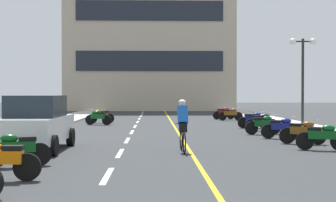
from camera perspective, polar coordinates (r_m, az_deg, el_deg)
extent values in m
plane|color=#2D3033|center=(25.69, 0.31, -3.28)|extent=(140.00, 140.00, 0.00)
cube|color=#B7B2A8|center=(29.34, -14.13, -2.67)|extent=(2.40, 72.00, 0.12)
cube|color=#B7B2A8|center=(29.79, 14.08, -2.62)|extent=(2.40, 72.00, 0.12)
cube|color=silver|center=(10.82, -7.49, -9.09)|extent=(0.14, 2.20, 0.01)
cube|color=silver|center=(14.76, -5.94, -6.40)|extent=(0.14, 2.20, 0.01)
cube|color=silver|center=(18.73, -5.05, -4.84)|extent=(0.14, 2.20, 0.01)
cube|color=silver|center=(22.70, -4.47, -3.83)|extent=(0.14, 2.20, 0.01)
cube|color=silver|center=(26.69, -4.07, -3.12)|extent=(0.14, 2.20, 0.01)
cube|color=silver|center=(30.68, -3.77, -2.60)|extent=(0.14, 2.20, 0.01)
cube|color=silver|center=(34.67, -3.55, -2.19)|extent=(0.14, 2.20, 0.01)
cube|color=silver|center=(38.66, -3.36, -1.87)|extent=(0.14, 2.20, 0.01)
cube|color=silver|center=(42.66, -3.22, -1.61)|extent=(0.14, 2.20, 0.01)
cube|color=silver|center=(46.65, -3.09, -1.39)|extent=(0.14, 2.20, 0.01)
cube|color=silver|center=(50.65, -2.99, -1.21)|extent=(0.14, 2.20, 0.01)
cube|color=gold|center=(28.69, 0.59, -2.84)|extent=(0.12, 66.00, 0.01)
cube|color=#BCAD93|center=(54.23, -2.23, 8.42)|extent=(18.74, 8.32, 17.93)
cube|color=#1E232D|center=(49.68, -2.26, 4.95)|extent=(15.74, 0.10, 2.15)
cube|color=#1E232D|center=(50.34, -2.27, 11.07)|extent=(15.74, 0.10, 2.15)
cylinder|color=black|center=(26.25, 16.26, 2.22)|extent=(0.14, 0.14, 4.75)
cylinder|color=black|center=(26.40, 16.28, 7.06)|extent=(1.10, 0.08, 0.08)
sphere|color=white|center=(26.23, 15.13, 7.10)|extent=(0.36, 0.36, 0.36)
sphere|color=white|center=(26.57, 17.42, 7.01)|extent=(0.36, 0.36, 0.36)
cylinder|color=black|center=(17.47, -17.40, -4.25)|extent=(0.23, 0.64, 0.64)
cylinder|color=black|center=(17.08, -11.90, -4.35)|extent=(0.23, 0.64, 0.64)
cylinder|color=black|center=(14.35, -13.96, -5.36)|extent=(0.23, 0.64, 0.64)
cube|color=silver|center=(15.87, -15.86, -3.32)|extent=(1.73, 4.21, 0.80)
cube|color=#1E2833|center=(15.83, -15.87, -0.61)|extent=(1.58, 2.21, 0.70)
cylinder|color=black|center=(10.48, -16.94, -7.80)|extent=(0.60, 0.11, 0.60)
cube|color=orange|center=(10.60, -19.85, -6.52)|extent=(0.90, 0.29, 0.28)
cube|color=black|center=(10.51, -18.54, -5.48)|extent=(0.44, 0.25, 0.10)
cylinder|color=black|center=(12.56, -15.54, -6.35)|extent=(0.60, 0.28, 0.60)
cube|color=#0C4C19|center=(12.51, -18.06, -5.38)|extent=(0.94, 0.54, 0.28)
ellipsoid|color=#0C4C19|center=(12.48, -18.99, -4.38)|extent=(0.49, 0.36, 0.22)
cube|color=black|center=(12.50, -16.92, -4.46)|extent=(0.49, 0.36, 0.10)
cylinder|color=black|center=(16.15, 16.49, -4.74)|extent=(0.60, 0.26, 0.60)
cube|color=#0C4C19|center=(16.16, 18.45, -3.96)|extent=(0.94, 0.52, 0.28)
ellipsoid|color=#0C4C19|center=(16.16, 19.16, -3.19)|extent=(0.49, 0.35, 0.22)
cube|color=black|center=(16.13, 17.57, -3.26)|extent=(0.49, 0.35, 0.10)
cylinder|color=black|center=(17.96, 17.99, -4.18)|extent=(0.60, 0.28, 0.60)
cylinder|color=black|center=(17.96, 14.47, -4.17)|extent=(0.60, 0.28, 0.60)
cube|color=brown|center=(17.93, 16.23, -3.47)|extent=(0.94, 0.54, 0.28)
ellipsoid|color=brown|center=(17.92, 16.88, -2.78)|extent=(0.49, 0.36, 0.22)
cube|color=black|center=(17.92, 15.43, -2.83)|extent=(0.49, 0.36, 0.10)
cylinder|color=silver|center=(17.92, 18.00, -2.27)|extent=(0.21, 0.58, 0.03)
cylinder|color=black|center=(20.08, 15.31, -3.63)|extent=(0.60, 0.12, 0.60)
cylinder|color=black|center=(19.82, 12.23, -3.68)|extent=(0.60, 0.12, 0.60)
cube|color=navy|center=(19.93, 13.78, -3.03)|extent=(0.91, 0.31, 0.28)
ellipsoid|color=navy|center=(19.96, 14.34, -2.39)|extent=(0.45, 0.25, 0.22)
cube|color=black|center=(19.86, 13.08, -2.46)|extent=(0.45, 0.25, 0.10)
cylinder|color=silver|center=(20.04, 15.31, -1.92)|extent=(0.05, 0.60, 0.03)
cylinder|color=black|center=(21.97, 12.97, -3.23)|extent=(0.61, 0.17, 0.60)
cylinder|color=black|center=(21.59, 10.25, -3.30)|extent=(0.61, 0.17, 0.60)
cube|color=#0C4C19|center=(21.76, 11.62, -2.69)|extent=(0.93, 0.39, 0.28)
ellipsoid|color=#0C4C19|center=(21.82, 12.12, -2.10)|extent=(0.47, 0.29, 0.22)
cube|color=black|center=(21.66, 11.01, -2.17)|extent=(0.47, 0.29, 0.10)
cylinder|color=silver|center=(21.94, 12.98, -1.67)|extent=(0.10, 0.60, 0.03)
cylinder|color=black|center=(24.14, 12.70, -2.86)|extent=(0.61, 0.15, 0.60)
cylinder|color=black|center=(23.81, 10.19, -2.91)|extent=(0.61, 0.15, 0.60)
cube|color=black|center=(23.95, 11.46, -2.36)|extent=(0.92, 0.35, 0.28)
ellipsoid|color=black|center=(24.00, 11.91, -1.83)|extent=(0.46, 0.27, 0.22)
cube|color=black|center=(23.87, 10.89, -1.89)|extent=(0.46, 0.27, 0.10)
cylinder|color=silver|center=(24.11, 12.71, -1.44)|extent=(0.08, 0.60, 0.03)
cylinder|color=black|center=(25.69, 11.66, -2.63)|extent=(0.60, 0.10, 0.60)
cylinder|color=black|center=(25.46, 9.24, -2.66)|extent=(0.60, 0.10, 0.60)
cube|color=navy|center=(25.56, 10.46, -2.15)|extent=(0.90, 0.28, 0.28)
ellipsoid|color=navy|center=(25.59, 10.90, -1.66)|extent=(0.44, 0.24, 0.22)
cube|color=black|center=(25.49, 9.91, -1.71)|extent=(0.44, 0.24, 0.10)
cylinder|color=silver|center=(25.66, 11.66, -1.29)|extent=(0.03, 0.60, 0.03)
cylinder|color=black|center=(28.29, -9.58, -2.30)|extent=(0.60, 0.29, 0.60)
cylinder|color=black|center=(27.82, -7.54, -2.35)|extent=(0.60, 0.29, 0.60)
cube|color=#0C4C19|center=(28.04, -8.57, -1.88)|extent=(0.94, 0.55, 0.28)
ellipsoid|color=#0C4C19|center=(28.11, -8.94, -1.42)|extent=(0.49, 0.37, 0.22)
cube|color=black|center=(27.92, -8.11, -1.48)|extent=(0.49, 0.37, 0.10)
cylinder|color=silver|center=(28.26, -9.58, -1.09)|extent=(0.22, 0.58, 0.03)
cylinder|color=black|center=(29.64, -9.29, -2.15)|extent=(0.60, 0.28, 0.60)
cylinder|color=black|center=(29.85, -7.21, -2.13)|extent=(0.60, 0.28, 0.60)
cube|color=brown|center=(29.73, -8.25, -1.72)|extent=(0.94, 0.54, 0.28)
ellipsoid|color=brown|center=(29.68, -8.63, -1.30)|extent=(0.49, 0.36, 0.22)
cube|color=black|center=(29.77, -7.78, -1.33)|extent=(0.49, 0.36, 0.10)
cylinder|color=silver|center=(29.61, -9.29, -0.99)|extent=(0.21, 0.58, 0.03)
cylinder|color=black|center=(32.55, 8.67, -1.88)|extent=(0.61, 0.18, 0.60)
cylinder|color=black|center=(32.50, 6.73, -1.88)|extent=(0.61, 0.18, 0.60)
cube|color=brown|center=(32.51, 7.70, -1.49)|extent=(0.93, 0.39, 0.28)
ellipsoid|color=brown|center=(32.51, 8.05, -1.10)|extent=(0.47, 0.29, 0.22)
cube|color=black|center=(32.49, 7.26, -1.14)|extent=(0.47, 0.29, 0.10)
cylinder|color=silver|center=(32.52, 8.67, -0.82)|extent=(0.11, 0.60, 0.03)
cylinder|color=black|center=(34.39, 7.73, -1.73)|extent=(0.61, 0.25, 0.60)
cylinder|color=black|center=(33.96, 6.04, -1.76)|extent=(0.61, 0.25, 0.60)
cube|color=maroon|center=(34.16, 6.89, -1.37)|extent=(0.94, 0.50, 0.28)
ellipsoid|color=maroon|center=(34.24, 7.20, -1.00)|extent=(0.49, 0.34, 0.22)
cube|color=black|center=(34.06, 6.50, -1.04)|extent=(0.49, 0.34, 0.10)
cylinder|color=silver|center=(34.37, 7.73, -0.73)|extent=(0.18, 0.59, 0.03)
torus|color=black|center=(15.49, 1.63, -4.79)|extent=(0.07, 0.72, 0.72)
torus|color=black|center=(14.45, 2.02, -5.21)|extent=(0.07, 0.72, 0.72)
cylinder|color=red|center=(14.92, 1.83, -3.86)|extent=(0.07, 0.95, 0.04)
cube|color=black|center=(14.76, 1.89, -3.05)|extent=(0.11, 0.20, 0.06)
cylinder|color=red|center=(15.35, 1.66, -2.79)|extent=(0.42, 0.04, 0.03)
cube|color=black|center=(14.81, 1.87, -3.31)|extent=(0.25, 0.37, 0.28)
cube|color=blue|center=(14.93, 1.81, -1.74)|extent=(0.34, 0.47, 0.61)
sphere|color=beige|center=(15.05, 1.76, -0.38)|extent=(0.20, 0.20, 0.20)
ellipsoid|color=white|center=(15.05, 1.76, -0.12)|extent=(0.24, 0.26, 0.16)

